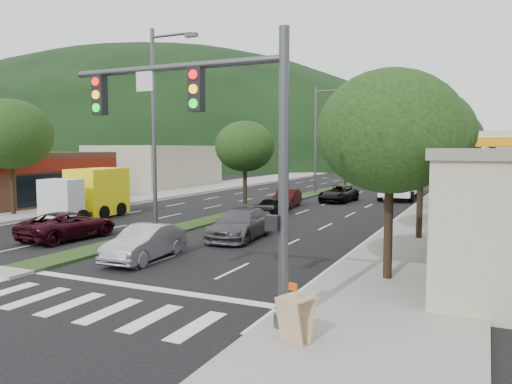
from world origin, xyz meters
The scene contains 27 objects.
ground centered at (0.00, 0.00, 0.00)m, with size 160.00×160.00×0.00m, color black.
sidewalk_right centered at (12.50, 25.00, 0.07)m, with size 5.00×90.00×0.15m, color gray.
sidewalk_left centered at (-13.00, 25.00, 0.07)m, with size 6.00×90.00×0.15m, color gray.
median centered at (0.00, 28.00, 0.06)m, with size 1.60×56.00×0.12m, color #1E3413.
traffic_signal centered at (9.03, -1.54, 4.65)m, with size 6.12×0.40×7.00m.
shop_left centered at (-18.46, 15.00, 2.01)m, with size 10.15×12.00×4.00m.
bldg_left_far centered at (-19.00, 34.00, 2.30)m, with size 9.00×14.00×4.60m, color beige.
hill_far centered at (-80.00, 110.00, 0.00)m, with size 176.00×132.00×82.00m, color black.
tree_r_a centered at (12.00, 4.00, 4.82)m, with size 4.60×4.60×6.63m.
tree_r_b centered at (12.00, 12.00, 5.04)m, with size 4.80×4.80×6.94m.
tree_r_c centered at (12.00, 20.00, 4.75)m, with size 4.40×4.40×6.48m.
tree_r_d centered at (12.00, 30.00, 5.18)m, with size 5.00×5.00×7.17m.
tree_r_e centered at (12.00, 40.00, 4.89)m, with size 4.60×4.60×6.71m.
tree_med_near centered at (0.00, 18.00, 4.43)m, with size 4.00×4.00×6.02m.
tree_med_far centered at (0.00, 44.00, 5.01)m, with size 4.80×4.80×6.94m.
tree_l_a centered at (-12.50, 10.00, 5.18)m, with size 5.20×5.20×7.25m.
streetlight_near centered at (0.21, 8.00, 5.58)m, with size 2.60×0.25×10.00m.
streetlight_mid centered at (0.21, 33.00, 5.58)m, with size 2.60×0.25×10.00m.
sedan_silver centered at (2.94, 3.33, 0.68)m, with size 1.43×4.10×1.35m, color #B0B3B8.
suv_maroon centered at (-3.13, 5.41, 0.66)m, with size 2.20×4.76×1.32m, color black.
car_queue_a centered at (2.36, 16.94, 0.60)m, with size 1.42×3.52×1.20m, color black.
car_queue_b centered at (4.23, 8.96, 0.71)m, with size 2.00×4.91×1.43m, color #4D4E53.
car_queue_c centered at (1.50, 21.94, 0.66)m, with size 1.39×4.00×1.32m, color #410F0A.
car_queue_d centered at (3.98, 26.94, 0.66)m, with size 2.19×4.74×1.32m, color black.
box_truck centered at (-7.32, 11.36, 1.44)m, with size 3.03×6.39×3.04m.
motorhome centered at (8.06, 32.15, 1.80)m, with size 2.97×8.88×3.38m.
a_frame_sign centered at (11.21, -2.29, 0.76)m, with size 0.81×0.86×1.37m.
Camera 1 is at (14.81, -12.03, 4.29)m, focal length 35.00 mm.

